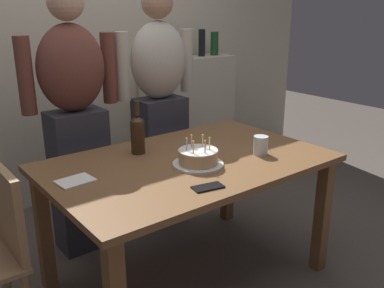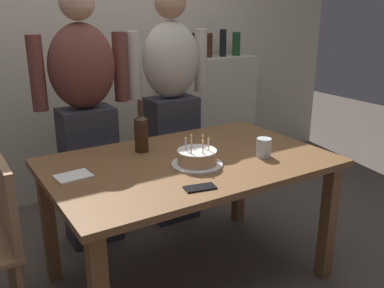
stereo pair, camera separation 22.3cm
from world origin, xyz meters
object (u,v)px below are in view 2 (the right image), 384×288
(napkin_stack, at_px, (73,176))
(person_woman_cardigan, at_px, (172,104))
(wine_bottle, at_px, (141,132))
(birthday_cake, at_px, (197,158))
(water_glass_near, at_px, (264,148))
(person_man_bearded, at_px, (86,115))
(cell_phone, at_px, (200,188))

(napkin_stack, bearing_deg, person_woman_cardigan, 34.81)
(wine_bottle, bearing_deg, person_woman_cardigan, 45.15)
(birthday_cake, height_order, wine_bottle, wine_bottle)
(birthday_cake, bearing_deg, napkin_stack, 162.44)
(water_glass_near, xyz_separation_m, wine_bottle, (-0.53, 0.44, 0.06))
(napkin_stack, bearing_deg, person_man_bearded, 65.67)
(birthday_cake, height_order, person_man_bearded, person_man_bearded)
(birthday_cake, bearing_deg, person_woman_cardigan, 69.19)
(water_glass_near, xyz_separation_m, person_woman_cardigan, (-0.07, 0.89, 0.08))
(birthday_cake, xyz_separation_m, napkin_stack, (-0.59, 0.19, -0.04))
(cell_phone, bearing_deg, water_glass_near, 29.55)
(cell_phone, distance_m, person_man_bearded, 1.09)
(birthday_cake, distance_m, cell_phone, 0.29)
(wine_bottle, distance_m, cell_phone, 0.62)
(cell_phone, distance_m, napkin_stack, 0.63)
(water_glass_near, bearing_deg, person_woman_cardigan, 94.74)
(wine_bottle, xyz_separation_m, person_woman_cardigan, (0.45, 0.46, 0.02))
(water_glass_near, height_order, wine_bottle, wine_bottle)
(cell_phone, relative_size, napkin_stack, 0.87)
(wine_bottle, xyz_separation_m, cell_phone, (-0.00, -0.61, -0.11))
(wine_bottle, xyz_separation_m, napkin_stack, (-0.45, -0.17, -0.11))
(water_glass_near, bearing_deg, person_man_bearded, 127.80)
(cell_phone, xyz_separation_m, napkin_stack, (-0.45, 0.44, 0.00))
(person_man_bearded, distance_m, person_woman_cardigan, 0.62)
(wine_bottle, bearing_deg, water_glass_near, -39.64)
(cell_phone, bearing_deg, birthday_cake, 71.34)
(cell_phone, bearing_deg, person_woman_cardigan, 78.19)
(person_man_bearded, xyz_separation_m, person_woman_cardigan, (0.62, 0.00, 0.00))
(person_woman_cardigan, bearing_deg, wine_bottle, 45.15)
(person_woman_cardigan, bearing_deg, person_man_bearded, 0.00)
(water_glass_near, bearing_deg, wine_bottle, 140.36)
(wine_bottle, height_order, person_man_bearded, person_man_bearded)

